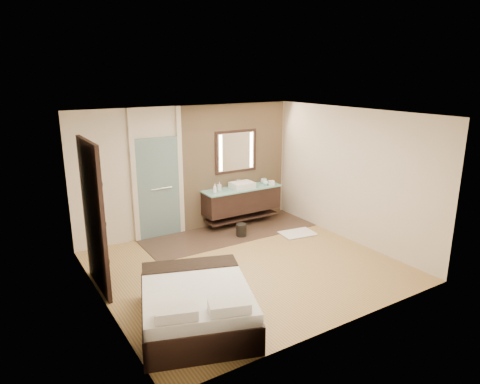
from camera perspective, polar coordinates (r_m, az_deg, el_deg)
floor at (r=7.78m, az=0.89°, el=-9.85°), size 5.00×5.00×0.00m
tile_strip at (r=9.32m, az=-1.36°, el=-5.39°), size 3.80×1.30×0.01m
stone_wall at (r=9.69m, az=-0.70°, el=3.73°), size 2.60×0.08×2.70m
vanity at (r=9.64m, az=0.22°, el=-1.06°), size 1.85×0.55×0.88m
mirror_unit at (r=9.59m, az=-0.54°, el=5.43°), size 1.06×0.04×0.96m
frosted_door at (r=8.94m, az=-10.86°, el=1.07°), size 1.10×0.12×2.70m
shoji_partition at (r=6.98m, az=-18.90°, el=-3.08°), size 0.06×1.20×2.40m
bed at (r=6.07m, az=-5.86°, el=-14.69°), size 1.97×2.19×0.70m
bath_mat at (r=9.31m, az=7.68°, el=-5.47°), size 0.78×0.59×0.02m
waste_bin at (r=9.06m, az=0.19°, el=-5.12°), size 0.28×0.28×0.27m
tissue_box at (r=9.80m, az=4.22°, el=1.22°), size 0.16×0.16×0.10m
soap_bottle_a at (r=9.12m, az=-3.38°, el=0.47°), size 0.10×0.10×0.20m
soap_bottle_b at (r=9.34m, az=-2.77°, el=0.79°), size 0.11×0.11×0.19m
soap_bottle_c at (r=9.81m, az=3.45°, el=1.36°), size 0.13×0.13×0.14m
cup at (r=9.96m, az=3.18°, el=1.49°), size 0.18×0.18×0.11m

